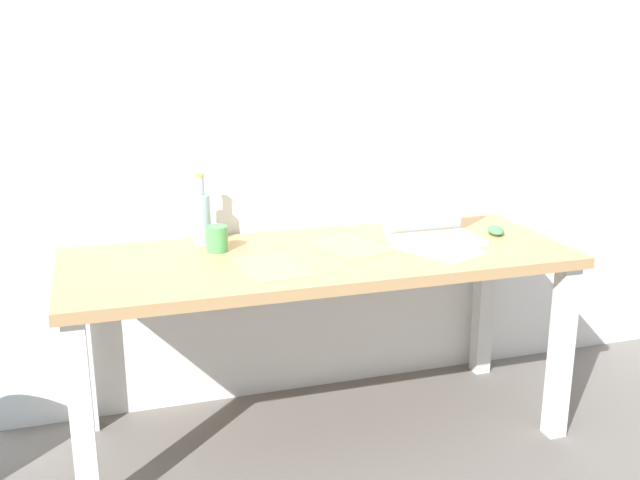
# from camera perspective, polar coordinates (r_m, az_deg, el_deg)

# --- Properties ---
(ground_plane) EXTENTS (8.00, 8.00, 0.00)m
(ground_plane) POSITION_cam_1_polar(r_m,az_deg,el_deg) (2.96, -0.00, -14.66)
(ground_plane) COLOR slate
(back_wall) EXTENTS (5.20, 0.08, 2.60)m
(back_wall) POSITION_cam_1_polar(r_m,az_deg,el_deg) (2.95, -2.41, 11.91)
(back_wall) COLOR white
(back_wall) RESTS_ON ground
(desk) EXTENTS (1.84, 0.70, 0.73)m
(desk) POSITION_cam_1_polar(r_m,az_deg,el_deg) (2.69, -0.00, -2.98)
(desk) COLOR tan
(desk) RESTS_ON ground
(laptop_right) EXTENTS (0.33, 0.24, 0.25)m
(laptop_right) POSITION_cam_1_polar(r_m,az_deg,el_deg) (2.85, 8.76, 1.10)
(laptop_right) COLOR silver
(laptop_right) RESTS_ON desk
(beer_bottle) EXTENTS (0.07, 0.07, 0.27)m
(beer_bottle) POSITION_cam_1_polar(r_m,az_deg,el_deg) (2.79, -9.20, 1.78)
(beer_bottle) COLOR #99B7C1
(beer_bottle) RESTS_ON desk
(computer_mouse) EXTENTS (0.08, 0.11, 0.03)m
(computer_mouse) POSITION_cam_1_polar(r_m,az_deg,el_deg) (2.99, 13.55, 0.74)
(computer_mouse) COLOR #4C9E56
(computer_mouse) RESTS_ON desk
(coffee_mug) EXTENTS (0.08, 0.08, 0.09)m
(coffee_mug) POSITION_cam_1_polar(r_m,az_deg,el_deg) (2.70, -8.04, 0.10)
(coffee_mug) COLOR #4C9E56
(coffee_mug) RESTS_ON desk
(paper_sheet_front_right) EXTENTS (0.31, 0.36, 0.00)m
(paper_sheet_front_right) POSITION_cam_1_polar(r_m,az_deg,el_deg) (2.74, 9.27, -0.74)
(paper_sheet_front_right) COLOR white
(paper_sheet_front_right) RESTS_ON desk
(paper_yellow_folder) EXTENTS (0.24, 0.32, 0.00)m
(paper_yellow_folder) POSITION_cam_1_polar(r_m,az_deg,el_deg) (2.51, -3.74, -2.11)
(paper_yellow_folder) COLOR #F4E06B
(paper_yellow_folder) RESTS_ON desk
(paper_sheet_near_back) EXTENTS (0.28, 0.34, 0.00)m
(paper_sheet_near_back) POSITION_cam_1_polar(r_m,az_deg,el_deg) (2.75, 2.45, -0.49)
(paper_sheet_near_back) COLOR #F4E06B
(paper_sheet_near_back) RESTS_ON desk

